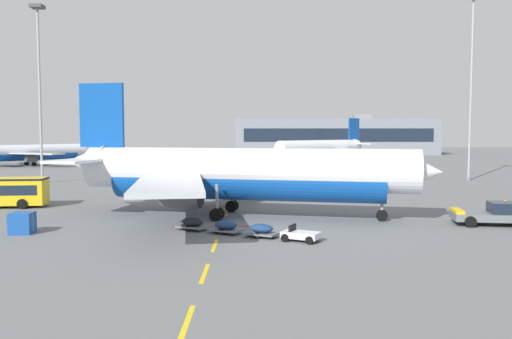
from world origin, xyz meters
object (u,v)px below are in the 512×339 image
object	(u,v)px
pushback_tug	(491,214)
airliner_foreground	(237,173)
airliner_far_center	(32,152)
baggage_train	(241,228)
airliner_mid_left	(319,149)
apron_light_mast_far	(469,68)
apron_light_mast_near	(36,74)
uld_cargo_container	(19,223)

from	to	relation	value
pushback_tug	airliner_foreground	bearing A→B (deg)	168.26
airliner_far_center	baggage_train	world-z (taller)	airliner_far_center
airliner_far_center	airliner_mid_left	bearing A→B (deg)	5.87
apron_light_mast_far	baggage_train	bearing A→B (deg)	-128.02
baggage_train	apron_light_mast_near	world-z (taller)	apron_light_mast_near
pushback_tug	baggage_train	xyz separation A→B (m)	(-20.44, -4.33, -0.37)
apron_light_mast_near	baggage_train	bearing A→B (deg)	-52.00
pushback_tug	airliner_mid_left	xyz separation A→B (m)	(-3.51, 84.44, 2.72)
airliner_far_center	baggage_train	bearing A→B (deg)	-58.64
baggage_train	apron_light_mast_near	bearing A→B (deg)	128.00
airliner_foreground	uld_cargo_container	xyz separation A→B (m)	(-16.14, -7.97, -3.15)
airliner_far_center	apron_light_mast_near	bearing A→B (deg)	-65.91
airliner_foreground	pushback_tug	world-z (taller)	airliner_foreground
airliner_far_center	uld_cargo_container	distance (m)	87.76
baggage_train	apron_light_mast_near	distance (m)	52.87
baggage_train	apron_light_mast_far	xyz separation A→B (m)	(34.51, 44.15, 17.01)
airliner_mid_left	apron_light_mast_far	size ratio (longest dim) A/B	0.97
airliner_mid_left	baggage_train	bearing A→B (deg)	-100.80
airliner_mid_left	apron_light_mast_far	xyz separation A→B (m)	(17.58, -44.62, 13.92)
airliner_mid_left	apron_light_mast_far	distance (m)	49.94
apron_light_mast_near	airliner_foreground	bearing A→B (deg)	-45.50
uld_cargo_container	apron_light_mast_near	size ratio (longest dim) A/B	0.06
airliner_far_center	apron_light_mast_near	world-z (taller)	apron_light_mast_near
apron_light_mast_near	apron_light_mast_far	xyz separation A→B (m)	(65.60, 4.35, 1.35)
pushback_tug	uld_cargo_container	world-z (taller)	pushback_tug
baggage_train	airliner_foreground	bearing A→B (deg)	93.48
airliner_mid_left	airliner_far_center	xyz separation A→B (m)	(-66.85, -6.87, -0.58)
airliner_foreground	airliner_far_center	distance (m)	88.32
airliner_foreground	apron_light_mast_near	distance (m)	45.29
airliner_mid_left	baggage_train	xyz separation A→B (m)	(-16.93, -88.77, -3.09)
airliner_mid_left	airliner_far_center	world-z (taller)	airliner_mid_left
pushback_tug	apron_light_mast_far	world-z (taller)	apron_light_mast_far
airliner_foreground	apron_light_mast_far	distance (m)	51.67
baggage_train	apron_light_mast_far	bearing A→B (deg)	51.98
baggage_train	apron_light_mast_far	size ratio (longest dim) A/B	0.38
airliner_mid_left	baggage_train	distance (m)	90.42
airliner_far_center	apron_light_mast_far	bearing A→B (deg)	-24.09
uld_cargo_container	apron_light_mast_near	bearing A→B (deg)	110.27
baggage_train	uld_cargo_container	distance (m)	16.68
pushback_tug	airliner_far_center	distance (m)	104.76
airliner_foreground	pushback_tug	bearing A→B (deg)	-11.74
airliner_mid_left	uld_cargo_container	world-z (taller)	airliner_mid_left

